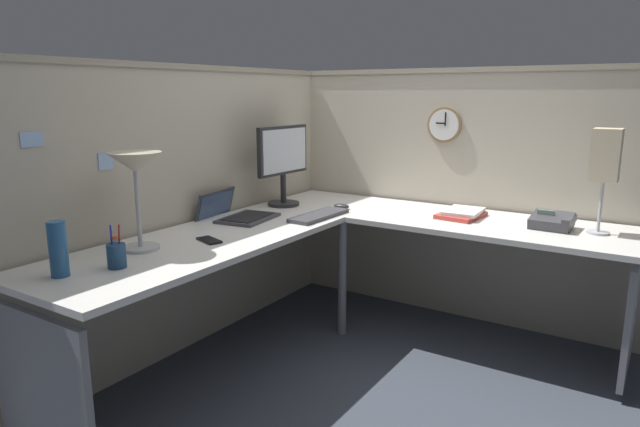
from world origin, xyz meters
The scene contains 18 objects.
ground_plane centered at (0.00, 0.00, 0.00)m, with size 6.80×6.80×0.00m, color #383D47.
cubicle_wall_back centered at (-0.36, 0.87, 0.79)m, with size 2.57×0.12×1.58m.
cubicle_wall_right centered at (0.87, -0.27, 0.79)m, with size 0.12×2.37×1.58m.
desk centered at (-0.15, -0.05, 0.63)m, with size 2.35×2.15×0.73m.
monitor centered at (0.23, 0.64, 1.02)m, with size 0.46×0.20×0.50m.
laptop centered at (-0.22, 0.66, 0.75)m, with size 0.39×0.42×0.22m.
keyboard centered at (0.06, 0.26, 0.74)m, with size 0.43×0.14×0.02m, color #38383D.
computer_mouse centered at (0.33, 0.27, 0.75)m, with size 0.06×0.10×0.03m, color #232326.
desk_lamp_dome centered at (-0.94, 0.59, 1.09)m, with size 0.24×0.24×0.44m.
pen_cup centered at (-1.17, 0.45, 0.78)m, with size 0.08×0.08×0.18m.
cell_phone centered at (-0.67, 0.42, 0.73)m, with size 0.07×0.14×0.01m, color black.
thermos_flask centered at (-1.36, 0.54, 0.84)m, with size 0.07×0.07×0.22m, color #26598C.
office_phone centered at (0.49, -0.92, 0.77)m, with size 0.20×0.21×0.11m.
book_stack centered at (0.51, -0.43, 0.75)m, with size 0.30×0.24×0.04m.
desk_lamp_paper centered at (0.51, -1.14, 1.11)m, with size 0.13×0.13×0.53m.
wall_clock centered at (0.82, -0.19, 1.23)m, with size 0.04×0.22×0.22m.
pinned_note_leftmost centered at (-0.92, 0.82, 1.12)m, with size 0.08×0.00×0.08m, color #99B7E5.
pinned_note_middle centered at (-1.26, 0.82, 1.24)m, with size 0.10×0.00×0.06m, color #99B7E5.
Camera 1 is at (-2.56, -1.43, 1.43)m, focal length 31.26 mm.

